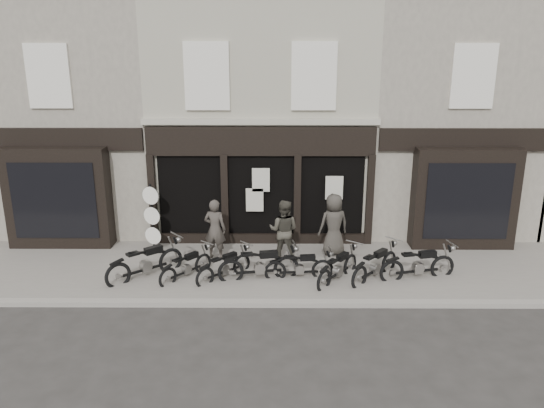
{
  "coord_description": "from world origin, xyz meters",
  "views": [
    {
      "loc": [
        0.45,
        -13.27,
        6.23
      ],
      "look_at": [
        0.36,
        1.6,
        1.82
      ],
      "focal_mm": 35.0,
      "sensor_mm": 36.0,
      "label": 1
    }
  ],
  "objects_px": {
    "motorcycle_2": "(224,269)",
    "man_centre": "(284,230)",
    "motorcycle_0": "(146,265)",
    "motorcycle_6": "(375,267)",
    "motorcycle_5": "(338,270)",
    "motorcycle_4": "(300,269)",
    "man_left": "(215,229)",
    "advert_sign_post": "(152,221)",
    "motorcycle_1": "(187,268)",
    "motorcycle_7": "(418,267)",
    "motorcycle_3": "(260,267)",
    "man_right": "(334,225)"
  },
  "relations": [
    {
      "from": "motorcycle_3",
      "to": "man_centre",
      "type": "relative_size",
      "value": 1.22
    },
    {
      "from": "man_right",
      "to": "motorcycle_6",
      "type": "bearing_deg",
      "value": 102.15
    },
    {
      "from": "motorcycle_2",
      "to": "man_right",
      "type": "xyz_separation_m",
      "value": [
        3.17,
        1.71,
        0.71
      ]
    },
    {
      "from": "motorcycle_2",
      "to": "advert_sign_post",
      "type": "relative_size",
      "value": 0.66
    },
    {
      "from": "motorcycle_0",
      "to": "man_centre",
      "type": "relative_size",
      "value": 1.05
    },
    {
      "from": "motorcycle_7",
      "to": "motorcycle_0",
      "type": "bearing_deg",
      "value": 166.85
    },
    {
      "from": "motorcycle_1",
      "to": "motorcycle_3",
      "type": "distance_m",
      "value": 2.04
    },
    {
      "from": "motorcycle_0",
      "to": "motorcycle_6",
      "type": "xyz_separation_m",
      "value": [
        6.34,
        -0.01,
        -0.04
      ]
    },
    {
      "from": "motorcycle_0",
      "to": "motorcycle_5",
      "type": "xyz_separation_m",
      "value": [
        5.29,
        -0.16,
        -0.07
      ]
    },
    {
      "from": "man_centre",
      "to": "motorcycle_2",
      "type": "bearing_deg",
      "value": 52.17
    },
    {
      "from": "motorcycle_0",
      "to": "motorcycle_2",
      "type": "xyz_separation_m",
      "value": [
        2.17,
        -0.03,
        -0.08
      ]
    },
    {
      "from": "man_left",
      "to": "man_centre",
      "type": "height_order",
      "value": "man_centre"
    },
    {
      "from": "motorcycle_5",
      "to": "man_left",
      "type": "distance_m",
      "value": 3.87
    },
    {
      "from": "motorcycle_4",
      "to": "man_left",
      "type": "height_order",
      "value": "man_left"
    },
    {
      "from": "motorcycle_6",
      "to": "man_left",
      "type": "bearing_deg",
      "value": 117.17
    },
    {
      "from": "motorcycle_4",
      "to": "man_right",
      "type": "height_order",
      "value": "man_right"
    },
    {
      "from": "motorcycle_1",
      "to": "advert_sign_post",
      "type": "distance_m",
      "value": 2.42
    },
    {
      "from": "motorcycle_2",
      "to": "man_centre",
      "type": "bearing_deg",
      "value": -6.97
    },
    {
      "from": "motorcycle_7",
      "to": "man_right",
      "type": "distance_m",
      "value": 2.84
    },
    {
      "from": "motorcycle_6",
      "to": "advert_sign_post",
      "type": "distance_m",
      "value": 6.84
    },
    {
      "from": "motorcycle_7",
      "to": "motorcycle_5",
      "type": "bearing_deg",
      "value": 170.22
    },
    {
      "from": "motorcycle_3",
      "to": "motorcycle_0",
      "type": "bearing_deg",
      "value": 167.69
    },
    {
      "from": "man_left",
      "to": "motorcycle_6",
      "type": "bearing_deg",
      "value": 177.17
    },
    {
      "from": "motorcycle_5",
      "to": "man_left",
      "type": "relative_size",
      "value": 0.93
    },
    {
      "from": "motorcycle_5",
      "to": "motorcycle_0",
      "type": "bearing_deg",
      "value": 125.9
    },
    {
      "from": "motorcycle_4",
      "to": "man_right",
      "type": "relative_size",
      "value": 1.01
    },
    {
      "from": "motorcycle_1",
      "to": "motorcycle_7",
      "type": "bearing_deg",
      "value": -50.69
    },
    {
      "from": "motorcycle_3",
      "to": "man_right",
      "type": "relative_size",
      "value": 1.18
    },
    {
      "from": "motorcycle_4",
      "to": "man_left",
      "type": "distance_m",
      "value": 2.91
    },
    {
      "from": "motorcycle_0",
      "to": "motorcycle_6",
      "type": "distance_m",
      "value": 6.34
    },
    {
      "from": "motorcycle_5",
      "to": "motorcycle_2",
      "type": "bearing_deg",
      "value": 125.33
    },
    {
      "from": "motorcycle_0",
      "to": "advert_sign_post",
      "type": "bearing_deg",
      "value": 55.23
    },
    {
      "from": "motorcycle_6",
      "to": "man_left",
      "type": "height_order",
      "value": "man_left"
    },
    {
      "from": "motorcycle_6",
      "to": "motorcycle_7",
      "type": "distance_m",
      "value": 1.18
    },
    {
      "from": "motorcycle_2",
      "to": "man_centre",
      "type": "relative_size",
      "value": 0.82
    },
    {
      "from": "motorcycle_0",
      "to": "motorcycle_5",
      "type": "relative_size",
      "value": 1.13
    },
    {
      "from": "motorcycle_1",
      "to": "man_right",
      "type": "xyz_separation_m",
      "value": [
        4.23,
        1.68,
        0.72
      ]
    },
    {
      "from": "man_right",
      "to": "man_left",
      "type": "bearing_deg",
      "value": -12.97
    },
    {
      "from": "motorcycle_5",
      "to": "motorcycle_6",
      "type": "distance_m",
      "value": 1.06
    },
    {
      "from": "man_left",
      "to": "man_centre",
      "type": "xyz_separation_m",
      "value": [
        2.04,
        -0.1,
        0.01
      ]
    },
    {
      "from": "motorcycle_4",
      "to": "motorcycle_7",
      "type": "bearing_deg",
      "value": -5.22
    },
    {
      "from": "man_left",
      "to": "man_right",
      "type": "xyz_separation_m",
      "value": [
        3.56,
        0.34,
        0.04
      ]
    },
    {
      "from": "motorcycle_4",
      "to": "motorcycle_7",
      "type": "xyz_separation_m",
      "value": [
        3.26,
        -0.01,
        0.05
      ]
    },
    {
      "from": "motorcycle_2",
      "to": "motorcycle_4",
      "type": "relative_size",
      "value": 0.78
    },
    {
      "from": "motorcycle_0",
      "to": "motorcycle_3",
      "type": "xyz_separation_m",
      "value": [
        3.15,
        -0.1,
        -0.02
      ]
    },
    {
      "from": "motorcycle_2",
      "to": "man_centre",
      "type": "distance_m",
      "value": 2.19
    },
    {
      "from": "motorcycle_5",
      "to": "man_left",
      "type": "bearing_deg",
      "value": 104.49
    },
    {
      "from": "motorcycle_3",
      "to": "man_right",
      "type": "xyz_separation_m",
      "value": [
        2.19,
        1.78,
        0.64
      ]
    },
    {
      "from": "man_left",
      "to": "motorcycle_7",
      "type": "bearing_deg",
      "value": -179.85
    },
    {
      "from": "motorcycle_2",
      "to": "man_centre",
      "type": "height_order",
      "value": "man_centre"
    }
  ]
}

